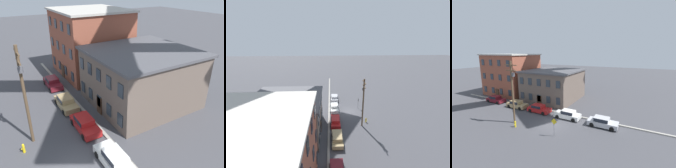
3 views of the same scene
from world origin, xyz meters
The scene contains 12 objects.
ground_plane centered at (0.00, 0.00, 0.00)m, with size 200.00×200.00×0.00m, color #424247.
kerb_strip centered at (0.00, 4.50, 0.08)m, with size 56.00×0.36×0.16m, color #9E998E.
apartment_corner centered at (-19.60, 11.11, 5.26)m, with size 11.92×10.73×10.49m.
apartment_midblock centered at (-6.98, 11.88, 3.45)m, with size 11.75×12.28×6.87m.
car_maroon centered at (-17.01, 3.39, 0.75)m, with size 4.40×1.92×1.43m.
car_tan centered at (-10.33, 3.04, 0.75)m, with size 4.40×1.92×1.43m.
car_red centered at (-5.00, 3.17, 0.75)m, with size 4.40×1.92×1.43m.
car_white centered at (0.92, 3.21, 0.75)m, with size 4.40×1.92×1.43m.
car_silver centered at (6.75, 3.06, 0.75)m, with size 4.40×1.92×1.43m.
caution_sign centered at (1.78, -2.57, 1.70)m, with size 0.91×0.08×2.56m.
utility_pole centered at (-5.81, -2.01, 5.41)m, with size 2.40×0.44×9.65m.
fire_hydrant centered at (-4.63, -3.10, 0.48)m, with size 0.24×0.34×0.96m.
Camera 3 is at (11.22, -17.88, 10.83)m, focal length 24.00 mm.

